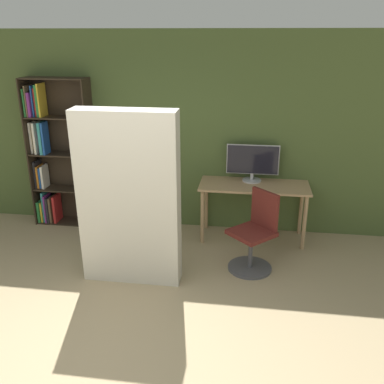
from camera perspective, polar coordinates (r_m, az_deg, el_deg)
wall_back at (r=5.96m, az=-4.01°, el=7.86°), size 8.00×0.06×2.70m
desk at (r=5.71m, az=8.26°, el=0.00°), size 1.43×0.59×0.77m
monitor at (r=5.74m, az=8.09°, el=4.02°), size 0.69×0.25×0.50m
office_chair at (r=5.08m, az=8.33°, el=-6.12°), size 0.62×0.62×0.95m
bookshelf at (r=6.39m, az=-17.86°, el=4.77°), size 0.90×0.32×2.09m
mattress_near at (r=4.61m, az=-8.35°, el=-1.03°), size 1.09×0.30×1.94m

